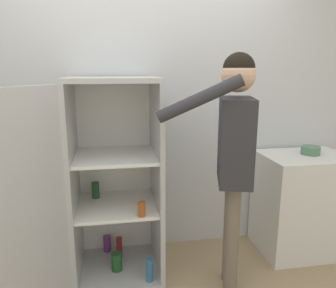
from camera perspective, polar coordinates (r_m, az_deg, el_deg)
name	(u,v)px	position (r m, az deg, el deg)	size (l,w,h in m)	color
wall_back	(142,111)	(2.88, -4.57, 5.82)	(7.00, 0.06, 2.55)	silver
refrigerator	(100,185)	(2.54, -11.82, -7.02)	(1.09, 1.22, 1.57)	#B7BABC
person	(234,142)	(2.32, 11.43, 0.28)	(0.74, 0.51, 1.74)	#726656
counter	(302,203)	(3.23, 22.29, -9.52)	(0.75, 0.57, 0.90)	white
bowl	(311,150)	(3.13, 23.57, -1.02)	(0.16, 0.16, 0.07)	#517F5B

